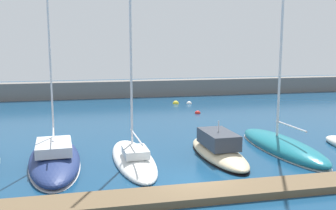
{
  "coord_description": "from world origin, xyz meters",
  "views": [
    {
      "loc": [
        -5.66,
        -18.67,
        7.3
      ],
      "look_at": [
        -0.15,
        5.88,
        3.25
      ],
      "focal_mm": 41.33,
      "sensor_mm": 36.0,
      "label": 1
    }
  ],
  "objects_px": {
    "sailboat_teal_sixth": "(282,145)",
    "mooring_buoy_white": "(189,104)",
    "sailboat_white_fourth": "(133,157)",
    "mooring_buoy_red": "(198,114)",
    "sailboat_navy_third": "(55,158)",
    "motorboat_sand_fifth": "(218,150)",
    "mooring_buoy_yellow": "(176,104)"
  },
  "relations": [
    {
      "from": "mooring_buoy_yellow",
      "to": "sailboat_teal_sixth",
      "type": "bearing_deg",
      "value": -84.14
    },
    {
      "from": "mooring_buoy_white",
      "to": "mooring_buoy_red",
      "type": "distance_m",
      "value": 6.52
    },
    {
      "from": "motorboat_sand_fifth",
      "to": "sailboat_teal_sixth",
      "type": "xyz_separation_m",
      "value": [
        4.79,
        0.5,
        -0.08
      ]
    },
    {
      "from": "mooring_buoy_white",
      "to": "mooring_buoy_red",
      "type": "relative_size",
      "value": 1.06
    },
    {
      "from": "mooring_buoy_red",
      "to": "mooring_buoy_white",
      "type": "bearing_deg",
      "value": 82.16
    },
    {
      "from": "sailboat_navy_third",
      "to": "mooring_buoy_white",
      "type": "relative_size",
      "value": 29.66
    },
    {
      "from": "motorboat_sand_fifth",
      "to": "sailboat_white_fourth",
      "type": "bearing_deg",
      "value": 86.26
    },
    {
      "from": "motorboat_sand_fifth",
      "to": "mooring_buoy_white",
      "type": "height_order",
      "value": "motorboat_sand_fifth"
    },
    {
      "from": "sailboat_white_fourth",
      "to": "motorboat_sand_fifth",
      "type": "xyz_separation_m",
      "value": [
        5.5,
        -0.17,
        0.21
      ]
    },
    {
      "from": "sailboat_navy_third",
      "to": "mooring_buoy_yellow",
      "type": "distance_m",
      "value": 24.89
    },
    {
      "from": "mooring_buoy_white",
      "to": "sailboat_white_fourth",
      "type": "bearing_deg",
      "value": -114.19
    },
    {
      "from": "sailboat_teal_sixth",
      "to": "mooring_buoy_white",
      "type": "height_order",
      "value": "sailboat_teal_sixth"
    },
    {
      "from": "motorboat_sand_fifth",
      "to": "sailboat_teal_sixth",
      "type": "height_order",
      "value": "sailboat_teal_sixth"
    },
    {
      "from": "mooring_buoy_white",
      "to": "sailboat_navy_third",
      "type": "bearing_deg",
      "value": -124.55
    },
    {
      "from": "mooring_buoy_yellow",
      "to": "mooring_buoy_white",
      "type": "bearing_deg",
      "value": -15.2
    },
    {
      "from": "sailboat_navy_third",
      "to": "sailboat_white_fourth",
      "type": "distance_m",
      "value": 4.78
    },
    {
      "from": "sailboat_navy_third",
      "to": "mooring_buoy_yellow",
      "type": "relative_size",
      "value": 25.61
    },
    {
      "from": "sailboat_navy_third",
      "to": "mooring_buoy_white",
      "type": "xyz_separation_m",
      "value": [
        14.39,
        20.9,
        -0.39
      ]
    },
    {
      "from": "sailboat_white_fourth",
      "to": "sailboat_teal_sixth",
      "type": "distance_m",
      "value": 10.3
    },
    {
      "from": "sailboat_white_fourth",
      "to": "mooring_buoy_white",
      "type": "bearing_deg",
      "value": -25.93
    },
    {
      "from": "sailboat_teal_sixth",
      "to": "mooring_buoy_white",
      "type": "distance_m",
      "value": 21.14
    },
    {
      "from": "motorboat_sand_fifth",
      "to": "mooring_buoy_white",
      "type": "relative_size",
      "value": 12.08
    },
    {
      "from": "sailboat_white_fourth",
      "to": "mooring_buoy_white",
      "type": "distance_m",
      "value": 23.52
    },
    {
      "from": "sailboat_white_fourth",
      "to": "mooring_buoy_white",
      "type": "height_order",
      "value": "sailboat_white_fourth"
    },
    {
      "from": "sailboat_navy_third",
      "to": "motorboat_sand_fifth",
      "type": "bearing_deg",
      "value": -97.39
    },
    {
      "from": "sailboat_white_fourth",
      "to": "mooring_buoy_red",
      "type": "relative_size",
      "value": 24.77
    },
    {
      "from": "sailboat_navy_third",
      "to": "mooring_buoy_red",
      "type": "distance_m",
      "value": 19.77
    },
    {
      "from": "motorboat_sand_fifth",
      "to": "mooring_buoy_yellow",
      "type": "height_order",
      "value": "motorboat_sand_fifth"
    },
    {
      "from": "sailboat_navy_third",
      "to": "motorboat_sand_fifth",
      "type": "xyz_separation_m",
      "value": [
        10.25,
        -0.73,
        0.08
      ]
    },
    {
      "from": "sailboat_navy_third",
      "to": "motorboat_sand_fifth",
      "type": "distance_m",
      "value": 10.28
    },
    {
      "from": "sailboat_white_fourth",
      "to": "sailboat_navy_third",
      "type": "bearing_deg",
      "value": 81.53
    },
    {
      "from": "sailboat_white_fourth",
      "to": "motorboat_sand_fifth",
      "type": "distance_m",
      "value": 5.51
    }
  ]
}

